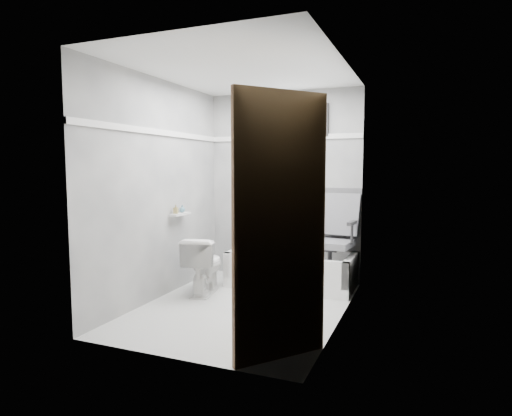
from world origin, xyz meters
The scene contains 19 objects.
floor centered at (0.00, 0.00, 0.00)m, with size 2.60×2.60×0.00m, color white.
ceiling centered at (0.00, 0.00, 2.40)m, with size 2.60×2.60×0.00m, color silver.
wall_back centered at (0.00, 1.30, 1.20)m, with size 2.00×0.02×2.40m, color slate.
wall_front centered at (0.00, -1.30, 1.20)m, with size 2.00×0.02×2.40m, color slate.
wall_left centered at (-1.00, 0.00, 1.20)m, with size 0.02×2.60×2.40m, color slate.
wall_right centered at (1.00, 0.00, 1.20)m, with size 0.02×2.60×2.40m, color slate.
bathtub centered at (0.23, 0.93, 0.21)m, with size 1.50×0.70×0.42m, color white, non-canonical shape.
office_chair centered at (0.69, 0.98, 0.63)m, with size 0.59×0.59×1.02m, color slate, non-canonical shape.
toilet centered at (-0.62, 0.29, 0.32)m, with size 0.37×0.66×0.65m, color white.
door centered at (0.98, -1.28, 1.00)m, with size 0.78×0.78×2.00m, color #542F1F, non-canonical shape.
window centered at (0.25, 1.29, 2.02)m, with size 0.66×0.04×0.40m, color black, non-canonical shape.
backerboard centered at (0.25, 1.29, 0.80)m, with size 1.50×0.02×0.78m, color #4C4C4F.
trim_back centered at (0.00, 1.29, 1.82)m, with size 2.00×0.02×0.06m, color white.
trim_left centered at (-0.99, 0.00, 1.82)m, with size 0.02×2.60×0.06m, color white.
pole centered at (0.16, 1.06, 1.05)m, with size 0.02×0.02×1.95m, color white.
shelf centered at (-0.93, 0.30, 0.90)m, with size 0.10×0.32×0.03m, color silver.
soap_bottle_a centered at (-0.94, 0.22, 0.97)m, with size 0.05×0.05×0.11m, color olive.
soap_bottle_b centered at (-0.94, 0.36, 0.96)m, with size 0.07×0.07×0.09m, color slate.
faucet centered at (-0.20, 1.27, 0.55)m, with size 0.26×0.10×0.16m, color silver, non-canonical shape.
Camera 1 is at (1.72, -3.95, 1.44)m, focal length 30.00 mm.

